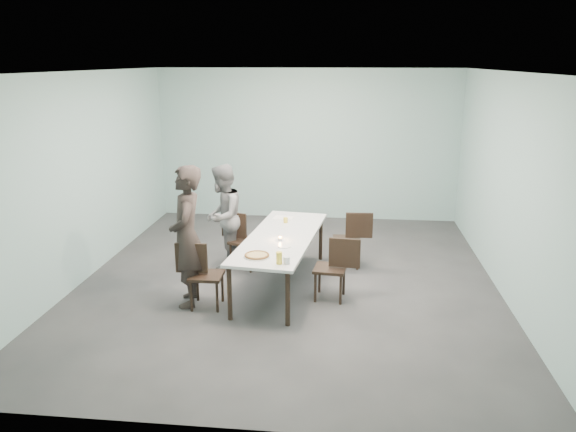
# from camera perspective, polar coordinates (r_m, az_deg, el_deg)

# --- Properties ---
(ground) EXTENTS (7.00, 7.00, 0.00)m
(ground) POSITION_cam_1_polar(r_m,az_deg,el_deg) (8.36, 0.03, -6.55)
(ground) COLOR #333335
(ground) RESTS_ON ground
(room_shell) EXTENTS (6.02, 7.02, 3.01)m
(room_shell) POSITION_cam_1_polar(r_m,az_deg,el_deg) (7.82, 0.03, 7.33)
(room_shell) COLOR #96BDBC
(room_shell) RESTS_ON ground
(table) EXTENTS (1.18, 2.68, 0.75)m
(table) POSITION_cam_1_polar(r_m,az_deg,el_deg) (7.94, -0.71, -2.43)
(table) COLOR white
(table) RESTS_ON ground
(chair_near_left) EXTENTS (0.62, 0.43, 0.87)m
(chair_near_left) POSITION_cam_1_polar(r_m,az_deg,el_deg) (7.43, -8.91, -5.48)
(chair_near_left) COLOR black
(chair_near_left) RESTS_ON ground
(chair_far_left) EXTENTS (0.65, 0.52, 0.87)m
(chair_far_left) POSITION_cam_1_polar(r_m,az_deg,el_deg) (8.76, -4.84, -2.06)
(chair_far_left) COLOR black
(chair_far_left) RESTS_ON ground
(chair_near_right) EXTENTS (0.63, 0.46, 0.87)m
(chair_near_right) POSITION_cam_1_polar(r_m,az_deg,el_deg) (7.59, 4.91, -4.90)
(chair_near_right) COLOR black
(chair_near_right) RESTS_ON ground
(chair_far_right) EXTENTS (0.62, 0.44, 0.87)m
(chair_far_right) POSITION_cam_1_polar(r_m,az_deg,el_deg) (8.82, 6.50, -1.98)
(chair_far_right) COLOR black
(chair_far_right) RESTS_ON ground
(diner_near) EXTENTS (0.57, 0.75, 1.87)m
(diner_near) POSITION_cam_1_polar(r_m,az_deg,el_deg) (7.41, -10.23, -2.06)
(diner_near) COLOR black
(diner_near) RESTS_ON ground
(diner_far) EXTENTS (0.70, 0.85, 1.62)m
(diner_far) POSITION_cam_1_polar(r_m,az_deg,el_deg) (8.75, -6.65, -0.03)
(diner_far) COLOR slate
(diner_far) RESTS_ON ground
(pizza) EXTENTS (0.34, 0.34, 0.04)m
(pizza) POSITION_cam_1_polar(r_m,az_deg,el_deg) (7.10, -3.18, -4.02)
(pizza) COLOR white
(pizza) RESTS_ON table
(side_plate) EXTENTS (0.18, 0.18, 0.01)m
(side_plate) POSITION_cam_1_polar(r_m,az_deg,el_deg) (7.47, -0.37, -3.10)
(side_plate) COLOR white
(side_plate) RESTS_ON table
(beer_glass) EXTENTS (0.08, 0.08, 0.15)m
(beer_glass) POSITION_cam_1_polar(r_m,az_deg,el_deg) (6.84, -0.90, -4.28)
(beer_glass) COLOR yellow
(beer_glass) RESTS_ON table
(water_tumbler) EXTENTS (0.08, 0.08, 0.09)m
(water_tumbler) POSITION_cam_1_polar(r_m,az_deg,el_deg) (6.85, -0.14, -4.51)
(water_tumbler) COLOR silver
(water_tumbler) RESTS_ON table
(tealight) EXTENTS (0.06, 0.06, 0.05)m
(tealight) POSITION_cam_1_polar(r_m,az_deg,el_deg) (7.72, -0.81, -2.36)
(tealight) COLOR silver
(tealight) RESTS_ON table
(amber_tumbler) EXTENTS (0.07, 0.07, 0.08)m
(amber_tumbler) POSITION_cam_1_polar(r_m,az_deg,el_deg) (8.56, -0.25, -0.42)
(amber_tumbler) COLOR yellow
(amber_tumbler) RESTS_ON table
(menu) EXTENTS (0.32, 0.25, 0.01)m
(menu) POSITION_cam_1_polar(r_m,az_deg,el_deg) (8.83, -0.48, -0.16)
(menu) COLOR silver
(menu) RESTS_ON table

